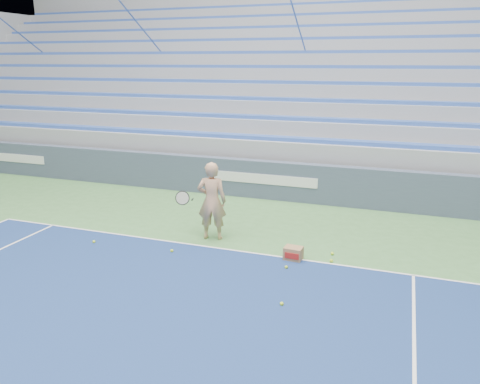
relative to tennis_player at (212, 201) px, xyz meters
name	(u,v)px	position (x,y,z in m)	size (l,w,h in m)	color
sponsor_barrier	(263,179)	(0.15, 3.49, -0.33)	(30.00, 0.32, 1.10)	#3F4B61
bleachers	(306,101)	(0.15, 9.20, 1.48)	(31.00, 9.15, 7.30)	#94969C
tennis_player	(212,201)	(0.00, 0.00, 0.00)	(0.96, 0.89, 1.75)	tan
ball_box	(293,253)	(1.99, -0.54, -0.74)	(0.38, 0.30, 0.27)	#916B46
tennis_ball_0	(94,242)	(-2.33, -1.13, -0.84)	(0.07, 0.07, 0.07)	#BEE02D
tennis_ball_1	(332,253)	(2.69, -0.05, -0.84)	(0.07, 0.07, 0.07)	#BEE02D
tennis_ball_2	(172,251)	(-0.49, -1.02, -0.84)	(0.07, 0.07, 0.07)	#BEE02D
tennis_ball_3	(286,267)	(1.96, -1.00, -0.84)	(0.07, 0.07, 0.07)	#BEE02D
tennis_ball_4	(331,261)	(2.73, -0.42, -0.84)	(0.07, 0.07, 0.07)	#BEE02D
tennis_ball_5	(282,304)	(2.23, -2.40, -0.84)	(0.07, 0.07, 0.07)	#BEE02D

